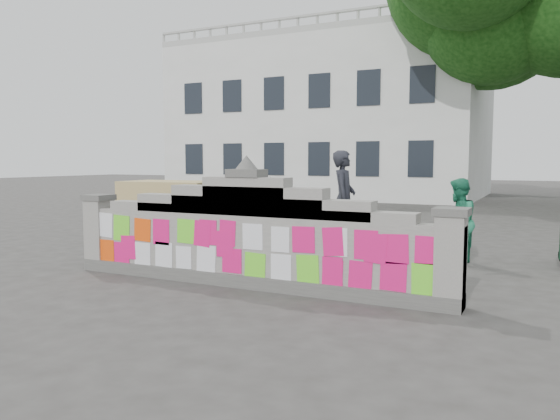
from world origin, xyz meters
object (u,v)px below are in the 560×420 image
(rickshaw_left, at_px, (174,213))
(pedestrian, at_px, (458,222))
(cyclist_bike, at_px, (343,231))
(cyclist_rider, at_px, (344,211))

(rickshaw_left, bearing_deg, pedestrian, 3.01)
(rickshaw_left, bearing_deg, cyclist_bike, 1.19)
(cyclist_bike, distance_m, pedestrian, 2.15)
(cyclist_bike, distance_m, cyclist_rider, 0.38)
(cyclist_bike, bearing_deg, rickshaw_left, 83.67)
(cyclist_rider, bearing_deg, pedestrian, -91.22)
(pedestrian, relative_size, rickshaw_left, 0.59)
(cyclist_bike, distance_m, rickshaw_left, 3.88)
(cyclist_bike, height_order, pedestrian, pedestrian)
(cyclist_bike, relative_size, rickshaw_left, 0.78)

